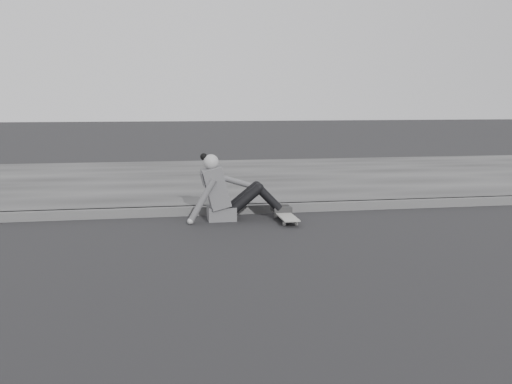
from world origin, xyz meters
TOP-DOWN VIEW (x-y plane):
  - curb at (0.00, 2.58)m, footprint 24.00×0.16m
  - sidewalk at (0.00, 5.60)m, footprint 24.00×6.00m
  - skateboard at (-2.48, 1.95)m, footprint 0.20×0.78m
  - seated_woman at (-3.22, 2.20)m, footprint 1.38×0.46m

SIDE VIEW (x-z plane):
  - curb at x=0.00m, z-range 0.00..0.12m
  - sidewalk at x=0.00m, z-range 0.00..0.12m
  - skateboard at x=-2.48m, z-range 0.03..0.12m
  - seated_woman at x=-3.22m, z-range -0.08..0.80m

